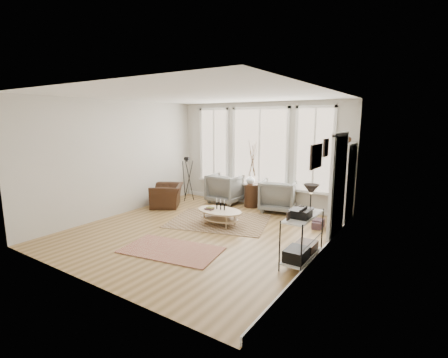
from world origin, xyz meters
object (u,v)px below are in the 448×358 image
Objects in this scene: side_table at (252,176)px; armchair_left at (226,188)px; bookcase at (344,184)px; accent_chair at (167,195)px; low_shelf at (302,234)px; armchair_right at (279,196)px; coffee_table at (219,213)px.

armchair_left is at bearing -180.00° from side_table.
accent_chair is at bearing -166.86° from bookcase.
bookcase is at bearing 69.45° from accent_chair.
low_shelf is 3.70m from side_table.
armchair_right is (-1.65, 2.75, -0.09)m from low_shelf.
bookcase reaches higher than accent_chair.
side_table is (-2.50, 0.22, -0.08)m from bookcase.
armchair_left is (-3.31, 2.75, -0.08)m from low_shelf.
low_shelf reaches higher than armchair_right.
armchair_left is at bearing -12.05° from armchair_right.
low_shelf is 1.41× the size of armchair_right.
low_shelf reaches higher than armchair_left.
side_table reaches higher than coffee_table.
armchair_right is (1.66, 0.00, -0.01)m from armchair_left.
side_table reaches higher than low_shelf.
side_table is at bearing 88.63° from accent_chair.
side_table reaches higher than armchair_right.
accent_chair is (-4.48, 1.46, -0.20)m from low_shelf.
coffee_table is at bearing 41.46° from accent_chair.
armchair_left is at bearing 140.35° from low_shelf.
coffee_table is 1.22× the size of armchair_left.
armchair_left reaches higher than armchair_right.
coffee_table is 1.20× the size of accent_chair.
accent_chair is (-4.53, -1.06, -0.64)m from bookcase.
side_table is (-0.14, 1.86, 0.60)m from coffee_table.
low_shelf is 1.36× the size of accent_chair.
armchair_right reaches higher than accent_chair.
bookcase is at bearing 160.42° from armchair_right.
bookcase is at bearing 34.61° from coffee_table.
armchair_right is at bearing 120.97° from low_shelf.
armchair_right is at bearing 80.71° from accent_chair.
armchair_left reaches higher than accent_chair.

